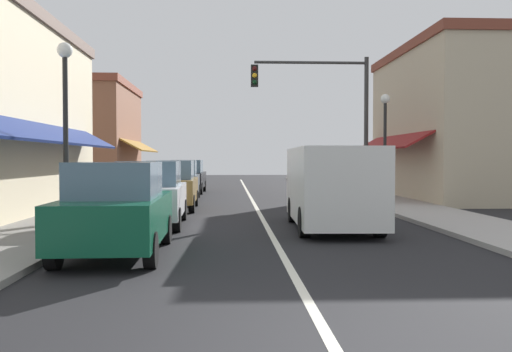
% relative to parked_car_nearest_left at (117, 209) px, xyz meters
% --- Properties ---
extents(ground_plane, '(80.00, 80.00, 0.00)m').
position_rel_parked_car_nearest_left_xyz_m(ground_plane, '(3.14, 12.25, -0.88)').
color(ground_plane, black).
extents(sidewalk_left, '(2.60, 56.00, 0.12)m').
position_rel_parked_car_nearest_left_xyz_m(sidewalk_left, '(-2.36, 12.25, -0.82)').
color(sidewalk_left, gray).
rests_on(sidewalk_left, ground).
extents(sidewalk_right, '(2.60, 56.00, 0.12)m').
position_rel_parked_car_nearest_left_xyz_m(sidewalk_right, '(8.64, 12.25, -0.82)').
color(sidewalk_right, '#A39E99').
rests_on(sidewalk_right, ground).
extents(lane_center_stripe, '(0.14, 52.00, 0.01)m').
position_rel_parked_car_nearest_left_xyz_m(lane_center_stripe, '(3.14, 12.25, -0.88)').
color(lane_center_stripe, silver).
rests_on(lane_center_stripe, ground).
extents(storefront_right_block, '(6.43, 10.20, 6.91)m').
position_rel_parked_car_nearest_left_xyz_m(storefront_right_block, '(12.49, 14.25, 2.58)').
color(storefront_right_block, '#BCAD8E').
rests_on(storefront_right_block, ground).
extents(storefront_far_left, '(6.88, 8.20, 6.23)m').
position_rel_parked_car_nearest_left_xyz_m(storefront_far_left, '(-6.44, 22.25, 2.24)').
color(storefront_far_left, brown).
rests_on(storefront_far_left, ground).
extents(parked_car_nearest_left, '(1.85, 4.13, 1.77)m').
position_rel_parked_car_nearest_left_xyz_m(parked_car_nearest_left, '(0.00, 0.00, 0.00)').
color(parked_car_nearest_left, '#0F4C33').
rests_on(parked_car_nearest_left, ground).
extents(parked_car_second_left, '(1.87, 4.14, 1.77)m').
position_rel_parked_car_nearest_left_xyz_m(parked_car_second_left, '(-0.01, 4.57, 0.00)').
color(parked_car_second_left, silver).
rests_on(parked_car_second_left, ground).
extents(parked_car_third_left, '(1.83, 4.12, 1.77)m').
position_rel_parked_car_nearest_left_xyz_m(parked_car_third_left, '(0.05, 9.46, 0.00)').
color(parked_car_third_left, brown).
rests_on(parked_car_third_left, ground).
extents(parked_car_far_left, '(1.85, 4.13, 1.77)m').
position_rel_parked_car_nearest_left_xyz_m(parked_car_far_left, '(-0.12, 14.16, 0.00)').
color(parked_car_far_left, '#4C5156').
rests_on(parked_car_far_left, ground).
extents(parked_car_distant_left, '(1.85, 4.13, 1.77)m').
position_rel_parked_car_nearest_left_xyz_m(parked_car_distant_left, '(-0.10, 19.16, 0.00)').
color(parked_car_distant_left, black).
rests_on(parked_car_distant_left, ground).
extents(van_in_lane, '(2.12, 5.23, 2.12)m').
position_rel_parked_car_nearest_left_xyz_m(van_in_lane, '(4.79, 3.76, 0.27)').
color(van_in_lane, silver).
rests_on(van_in_lane, ground).
extents(traffic_signal_mast_arm, '(5.00, 0.50, 6.13)m').
position_rel_parked_car_nearest_left_xyz_m(traffic_signal_mast_arm, '(6.29, 12.67, 3.28)').
color(traffic_signal_mast_arm, '#333333').
rests_on(traffic_signal_mast_arm, ground).
extents(street_lamp_left_near, '(0.36, 0.36, 4.55)m').
position_rel_parked_car_nearest_left_xyz_m(street_lamp_left_near, '(-1.72, 2.68, 2.21)').
color(street_lamp_left_near, black).
rests_on(street_lamp_left_near, ground).
extents(street_lamp_right_mid, '(0.36, 0.36, 4.30)m').
position_rel_parked_car_nearest_left_xyz_m(street_lamp_right_mid, '(8.07, 10.35, 2.06)').
color(street_lamp_right_mid, black).
rests_on(street_lamp_right_mid, ground).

